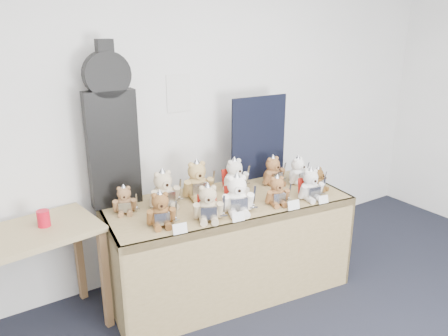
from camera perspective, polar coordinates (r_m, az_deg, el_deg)
room_shell at (r=3.54m, az=-5.94°, el=9.70°), size 6.00×6.00×6.00m
display_table at (r=3.33m, az=1.06°, el=-7.29°), size 1.92×1.00×0.77m
side_table at (r=3.13m, az=-24.66°, el=-9.85°), size 1.00×0.64×0.78m
guitar_case at (r=3.19m, az=-14.53°, el=5.08°), size 0.36×0.12×1.18m
navy_board at (r=3.71m, az=4.56°, el=3.91°), size 0.53×0.04×0.71m
red_cup at (r=3.10m, az=-22.50°, el=-6.10°), size 0.08×0.08×0.11m
teddy_front_far_left at (r=2.92m, az=-8.27°, el=-5.52°), size 0.22×0.20×0.27m
teddy_front_left at (r=2.97m, az=-2.11°, el=-4.78°), size 0.23×0.23×0.29m
teddy_front_centre at (r=3.07m, az=1.70°, el=-3.68°), size 0.26×0.25×0.32m
teddy_front_right at (r=3.25m, az=6.94°, el=-3.08°), size 0.20×0.19×0.25m
teddy_front_far_right at (r=3.38m, az=11.21°, el=-2.28°), size 0.22×0.20×0.27m
teddy_front_end at (r=3.58m, az=12.17°, el=-1.54°), size 0.18×0.17×0.22m
teddy_back_left at (r=3.20m, az=-7.89°, el=-2.95°), size 0.26×0.21×0.32m
teddy_back_centre_left at (r=3.34m, az=-3.51°, el=-1.73°), size 0.27×0.24×0.33m
teddy_back_centre_right at (r=3.48m, az=1.41°, el=-1.10°), size 0.25×0.21×0.30m
teddy_back_right at (r=3.64m, az=6.43°, el=-0.51°), size 0.22×0.18×0.27m
teddy_back_end at (r=3.69m, az=9.65°, el=-0.47°), size 0.22×0.19×0.26m
teddy_back_far_left at (r=3.16m, az=-12.87°, el=-4.20°), size 0.18×0.18×0.23m
entry_card_a at (r=2.82m, az=-5.76°, el=-7.88°), size 0.10×0.03×0.07m
entry_card_b at (r=2.97m, az=1.90°, el=-6.38°), size 0.09×0.03×0.07m
entry_card_c at (r=3.19m, az=9.09°, el=-4.80°), size 0.10×0.03×0.07m
entry_card_d at (r=3.34m, az=12.85°, el=-4.04°), size 0.09×0.03×0.06m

